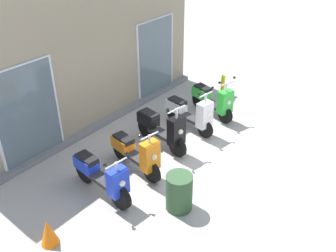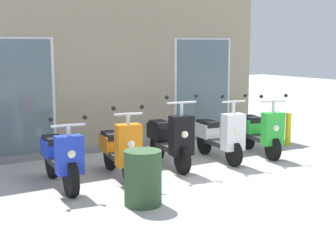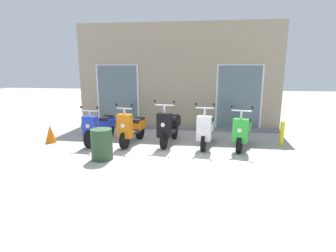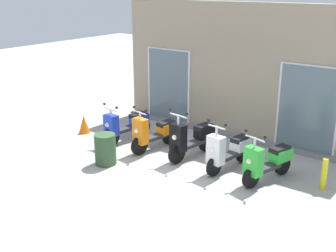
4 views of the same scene
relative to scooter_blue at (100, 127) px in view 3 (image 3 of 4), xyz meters
name	(u,v)px [view 3 (image 3 of 4)]	position (x,y,z in m)	size (l,w,h in m)	color
ground_plane	(163,156)	(2.07, -0.98, -0.46)	(40.00, 40.00, 0.00)	#A8A39E
storefront_facade	(177,79)	(2.07, 2.23, 1.33)	(7.18, 0.50, 3.71)	gray
scooter_blue	(100,127)	(0.00, 0.00, 0.00)	(0.57, 1.68, 1.17)	black
scooter_orange	(132,128)	(1.00, -0.03, 0.02)	(0.61, 1.56, 1.25)	black
scooter_black	(169,127)	(2.07, 0.11, 0.06)	(0.64, 1.62, 1.34)	black
scooter_white	(207,129)	(3.14, 0.06, 0.03)	(0.59, 1.57, 1.30)	black
scooter_green	(243,132)	(4.13, 0.01, 0.01)	(0.74, 1.49, 1.25)	black
traffic_cone	(50,134)	(-1.47, -0.21, -0.20)	(0.32, 0.32, 0.52)	orange
curb_bollard	(282,134)	(5.27, 0.37, -0.11)	(0.12, 0.12, 0.70)	yellow
trash_bin	(102,144)	(0.62, -1.45, -0.08)	(0.51, 0.51, 0.76)	#2D4C2D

